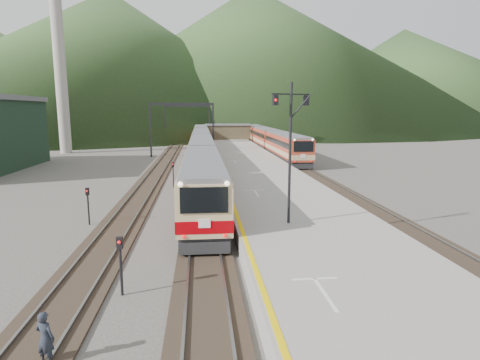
{
  "coord_description": "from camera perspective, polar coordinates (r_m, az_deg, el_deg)",
  "views": [
    {
      "loc": [
        -0.11,
        -5.74,
        6.82
      ],
      "look_at": [
        2.61,
        21.96,
        2.0
      ],
      "focal_mm": 30.0,
      "sensor_mm": 36.0,
      "label": 1
    }
  ],
  "objects": [
    {
      "name": "track_main",
      "position": [
        46.24,
        -5.42,
        1.39
      ],
      "size": [
        2.6,
        200.0,
        0.23
      ],
      "color": "black",
      "rests_on": "ground"
    },
    {
      "name": "track_far",
      "position": [
        46.5,
        -11.59,
        1.28
      ],
      "size": [
        2.6,
        200.0,
        0.23
      ],
      "color": "black",
      "rests_on": "ground"
    },
    {
      "name": "track_second",
      "position": [
        47.67,
        8.55,
        1.58
      ],
      "size": [
        2.6,
        200.0,
        0.23
      ],
      "color": "black",
      "rests_on": "ground"
    },
    {
      "name": "platform",
      "position": [
        44.56,
        1.81,
        1.67
      ],
      "size": [
        8.0,
        100.0,
        1.0
      ],
      "primitive_type": "cube",
      "color": "gray",
      "rests_on": "ground"
    },
    {
      "name": "gantry_near",
      "position": [
        60.82,
        -8.29,
        8.56
      ],
      "size": [
        9.55,
        0.25,
        8.0
      ],
      "color": "black",
      "rests_on": "ground"
    },
    {
      "name": "gantry_far",
      "position": [
        85.79,
        -7.53,
        8.92
      ],
      "size": [
        9.55,
        0.25,
        8.0
      ],
      "color": "black",
      "rests_on": "ground"
    },
    {
      "name": "smokestack",
      "position": [
        71.66,
        -24.3,
        15.54
      ],
      "size": [
        1.8,
        1.8,
        30.0
      ],
      "primitive_type": "cylinder",
      "color": "#9E998E",
      "rests_on": "ground"
    },
    {
      "name": "station_shed",
      "position": [
        84.04,
        -1.72,
        6.93
      ],
      "size": [
        9.4,
        4.4,
        3.1
      ],
      "color": "#4D432E",
      "rests_on": "platform"
    },
    {
      "name": "hill_a",
      "position": [
        201.1,
        -17.72,
        16.0
      ],
      "size": [
        180.0,
        180.0,
        60.0
      ],
      "primitive_type": "cone",
      "color": "#24411D",
      "rests_on": "ground"
    },
    {
      "name": "hill_b",
      "position": [
        239.63,
        1.73,
        17.18
      ],
      "size": [
        220.0,
        220.0,
        75.0
      ],
      "primitive_type": "cone",
      "color": "#24411D",
      "rests_on": "ground"
    },
    {
      "name": "hill_c",
      "position": [
        242.9,
        21.99,
        13.43
      ],
      "size": [
        160.0,
        160.0,
        50.0
      ],
      "primitive_type": "cone",
      "color": "#24411D",
      "rests_on": "ground"
    },
    {
      "name": "main_train",
      "position": [
        54.67,
        -5.49,
        4.58
      ],
      "size": [
        2.67,
        73.3,
        3.26
      ],
      "color": "tan",
      "rests_on": "track_main"
    },
    {
      "name": "second_train",
      "position": [
        74.0,
        3.45,
        6.02
      ],
      "size": [
        2.77,
        56.91,
        3.38
      ],
      "color": "#AA3B25",
      "rests_on": "track_second"
    },
    {
      "name": "signal_mast",
      "position": [
        20.61,
        7.16,
        5.79
      ],
      "size": [
        2.1,
        0.84,
        7.23
      ],
      "color": "black",
      "rests_on": "platform"
    },
    {
      "name": "short_signal_a",
      "position": [
        15.69,
        -16.64,
        -10.58
      ],
      "size": [
        0.24,
        0.18,
        2.27
      ],
      "color": "black",
      "rests_on": "ground"
    },
    {
      "name": "short_signal_b",
      "position": [
        36.51,
        -9.49,
        1.25
      ],
      "size": [
        0.24,
        0.19,
        2.27
      ],
      "color": "black",
      "rests_on": "ground"
    },
    {
      "name": "short_signal_c",
      "position": [
        25.78,
        -20.82,
        -2.82
      ],
      "size": [
        0.27,
        0.24,
        2.27
      ],
      "color": "black",
      "rests_on": "ground"
    },
    {
      "name": "worker",
      "position": [
        12.76,
        -25.96,
        -19.58
      ],
      "size": [
        0.65,
        0.55,
        1.53
      ],
      "primitive_type": "imported",
      "rotation": [
        0.0,
        0.0,
        2.76
      ],
      "color": "#212630",
      "rests_on": "ground"
    }
  ]
}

